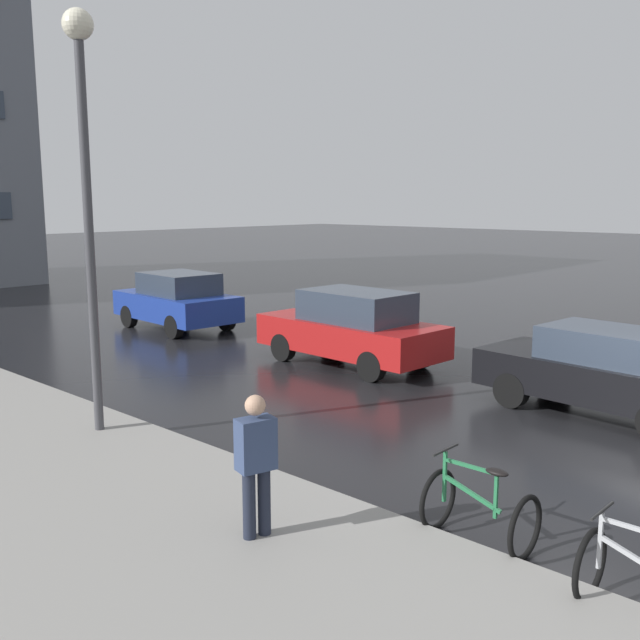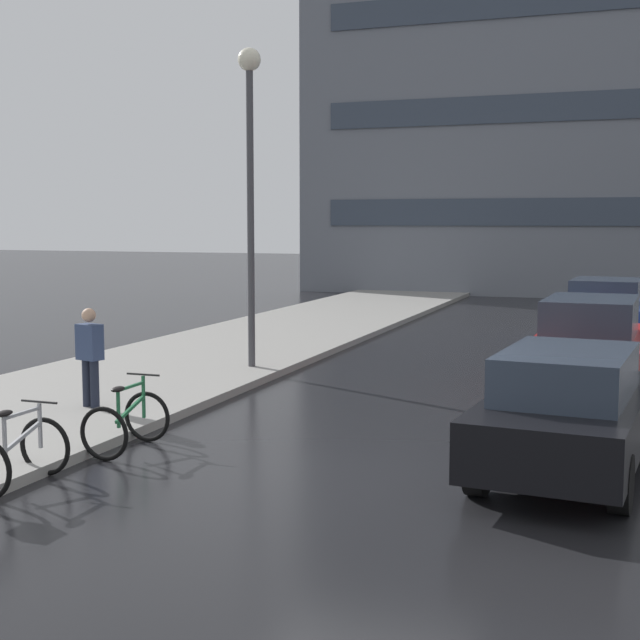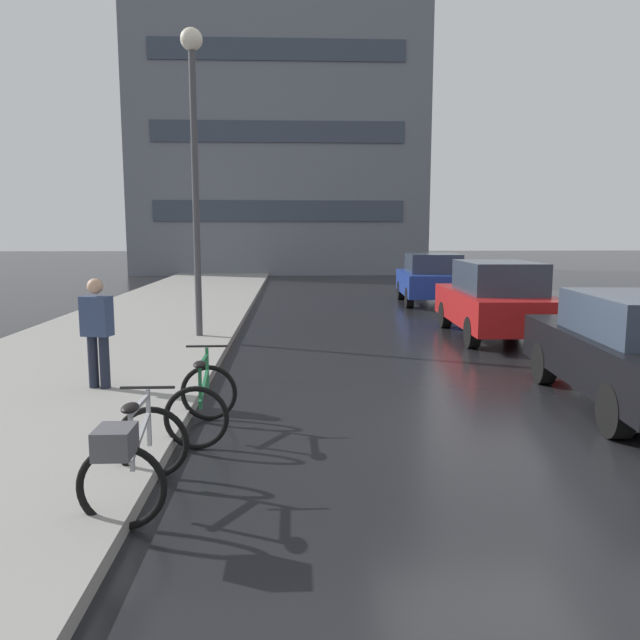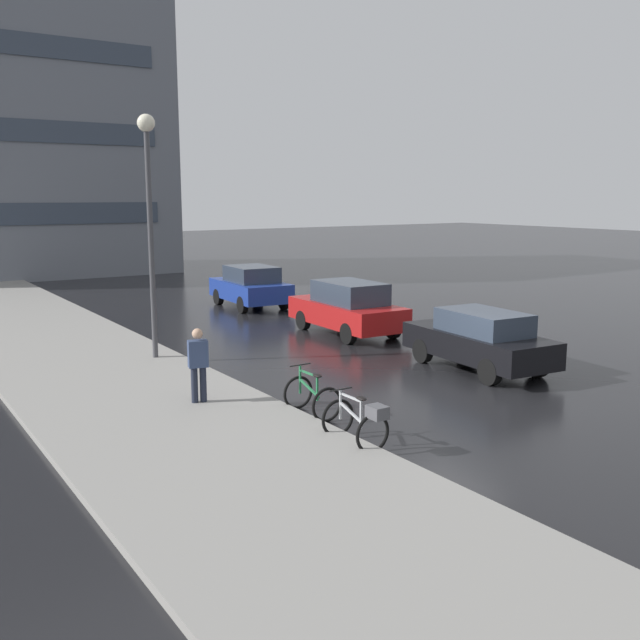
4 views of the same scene
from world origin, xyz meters
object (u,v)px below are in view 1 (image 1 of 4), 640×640
(car_black, at_px, (605,371))
(pedestrian, at_px, (256,463))
(streetlamp, at_px, (85,152))
(car_blue, at_px, (177,300))
(car_red, at_px, (352,328))
(bicycle_second, at_px, (479,510))

(car_black, relative_size, pedestrian, 2.54)
(pedestrian, relative_size, streetlamp, 0.27)
(car_black, xyz_separation_m, streetlamp, (-6.55, 5.35, 3.60))
(car_black, relative_size, car_blue, 1.08)
(streetlamp, bearing_deg, car_red, 2.78)
(car_blue, distance_m, streetlamp, 10.17)
(car_black, distance_m, pedestrian, 7.35)
(car_blue, xyz_separation_m, streetlamp, (-6.55, -6.92, 3.56))
(bicycle_second, xyz_separation_m, car_red, (5.55, 6.50, 0.46))
(bicycle_second, height_order, pedestrian, pedestrian)
(car_black, bearing_deg, car_red, 90.39)
(car_red, relative_size, pedestrian, 2.60)
(car_blue, bearing_deg, car_red, -90.36)
(streetlamp, bearing_deg, bicycle_second, -81.18)
(bicycle_second, height_order, streetlamp, streetlamp)
(car_red, height_order, streetlamp, streetlamp)
(car_red, distance_m, streetlamp, 7.42)
(car_blue, bearing_deg, streetlamp, -133.44)
(pedestrian, bearing_deg, bicycle_second, -44.85)
(car_red, bearing_deg, streetlamp, -177.22)
(car_blue, bearing_deg, bicycle_second, -113.12)
(car_black, bearing_deg, streetlamp, 140.77)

